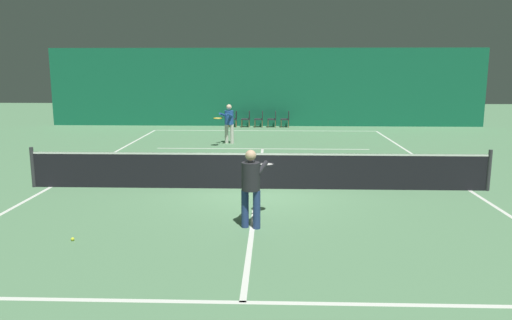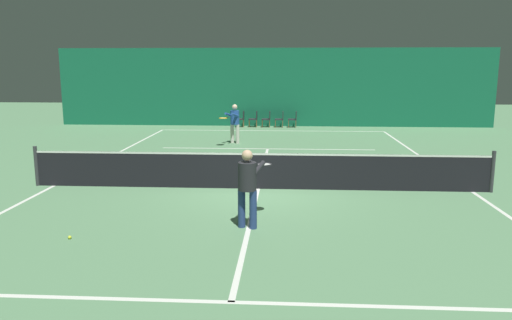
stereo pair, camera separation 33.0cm
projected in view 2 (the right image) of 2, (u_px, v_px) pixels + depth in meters
ground_plane at (258, 189)px, 13.08m from camera, size 60.00×60.00×0.00m
backdrop_curtain at (273, 87)px, 26.34m from camera, size 23.00×0.12×4.10m
court_line_baseline_far at (272, 131)px, 24.75m from camera, size 11.00×0.10×0.00m
court_line_service_far at (268, 149)px, 19.35m from camera, size 8.25×0.10×0.00m
court_line_service_near at (231, 302)px, 6.80m from camera, size 8.25×0.10×0.00m
court_line_sideline_left at (54, 186)px, 13.41m from camera, size 0.10×23.80×0.00m
court_line_sideline_right at (473, 192)px, 12.74m from camera, size 0.10×23.80×0.00m
court_line_centre at (258, 189)px, 13.08m from camera, size 0.10×12.80×0.00m
tennis_net at (258, 170)px, 12.98m from camera, size 12.00×0.10×1.07m
player_near at (248, 182)px, 9.80m from camera, size 0.73×1.35×1.57m
player_far at (234, 121)px, 20.55m from camera, size 0.83×1.36×1.62m
courtside_chair_0 at (241, 118)px, 26.20m from camera, size 0.44×0.44×0.84m
courtside_chair_1 at (254, 118)px, 26.15m from camera, size 0.44×0.44×0.84m
courtside_chair_2 at (267, 118)px, 26.11m from camera, size 0.44×0.44×0.84m
courtside_chair_3 at (281, 118)px, 26.07m from camera, size 0.44×0.44×0.84m
courtside_chair_4 at (294, 118)px, 26.03m from camera, size 0.44×0.44×0.84m
tennis_ball at (70, 237)px, 9.28m from camera, size 0.07×0.07×0.07m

